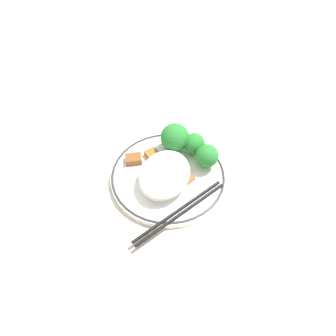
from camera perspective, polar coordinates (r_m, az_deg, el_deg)
ground_plane at (r=0.65m, az=0.00°, el=-1.87°), size 3.00×3.00×0.00m
plate at (r=0.64m, az=0.00°, el=-1.41°), size 0.22×0.22×0.02m
rice_mound at (r=0.61m, az=-0.61°, el=-1.15°), size 0.12×0.09×0.04m
broccoli_back_left at (r=0.63m, az=6.79°, el=2.07°), size 0.05×0.05×0.05m
broccoli_back_center at (r=0.65m, az=4.58°, el=4.23°), size 0.04×0.04×0.05m
broccoli_back_right at (r=0.65m, az=1.19°, el=5.28°), size 0.06×0.06×0.06m
meat_near_front at (r=0.62m, az=2.85°, el=-2.23°), size 0.04×0.04×0.01m
meat_near_left at (r=0.66m, az=-6.02°, el=1.55°), size 0.04×0.04×0.01m
meat_near_right at (r=0.66m, az=-2.72°, el=2.28°), size 0.04×0.04×0.01m
meat_near_back at (r=0.64m, az=2.12°, el=0.13°), size 0.03×0.03×0.01m
chopsticks at (r=0.58m, az=2.07°, el=-7.67°), size 0.18×0.11×0.01m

